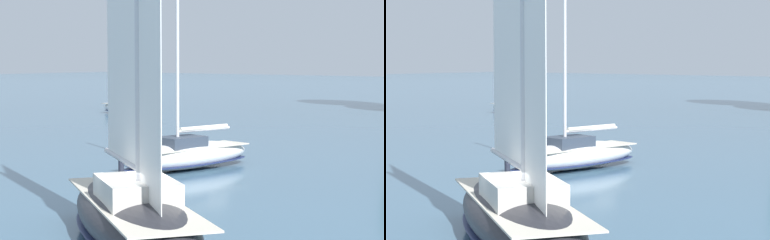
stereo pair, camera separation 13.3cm
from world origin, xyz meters
The scene contains 3 objects.
sailboat_main centered at (0.02, -0.01, 1.17)m, with size 10.79×8.66×15.04m.
sailboat_moored_near_marina centered at (-8.84, 13.84, 0.80)m, with size 3.75×8.85×11.79m.
sailboat_moored_far_slip centered at (-37.39, 39.60, 0.71)m, with size 7.93×3.79×10.51m.
Camera 2 is at (15.75, -16.87, 5.93)m, focal length 70.00 mm.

